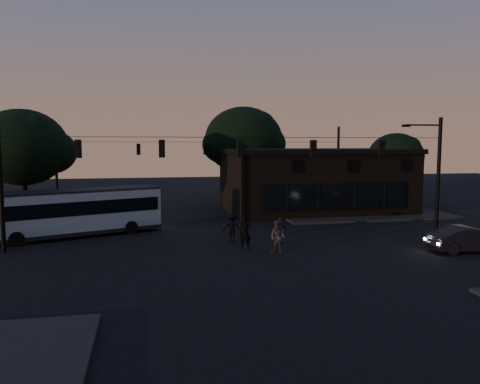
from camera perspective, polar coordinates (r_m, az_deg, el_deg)
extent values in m
plane|color=black|center=(24.14, 1.91, -8.06)|extent=(120.00, 120.00, 0.00)
cube|color=black|center=(41.11, 13.77, -2.32)|extent=(14.00, 10.00, 0.15)
cube|color=black|center=(38.21, -24.32, -3.29)|extent=(14.00, 10.00, 0.15)
cube|color=black|center=(41.52, 8.92, 1.22)|extent=(15.00, 10.00, 5.00)
cube|color=black|center=(41.39, 8.98, 4.95)|extent=(15.40, 10.40, 0.40)
cube|color=black|center=(36.85, 11.67, -0.50)|extent=(11.50, 0.18, 2.00)
cylinder|color=black|center=(45.93, 0.43, 1.11)|extent=(0.44, 0.44, 4.00)
ellipsoid|color=black|center=(45.77, 0.43, 6.35)|extent=(7.60, 7.60, 6.46)
cylinder|color=black|center=(47.24, 18.34, 0.33)|extent=(0.44, 0.44, 3.00)
ellipsoid|color=black|center=(47.06, 18.46, 4.15)|extent=(5.20, 5.20, 4.42)
cylinder|color=black|center=(37.02, -24.77, -0.89)|extent=(0.44, 0.44, 3.60)
ellipsoid|color=black|center=(36.80, -25.02, 4.96)|extent=(6.40, 6.40, 5.44)
cylinder|color=black|center=(27.92, -27.16, 0.99)|extent=(0.24, 0.24, 7.50)
cylinder|color=black|center=(32.58, 23.03, 1.78)|extent=(0.24, 0.24, 7.50)
cylinder|color=black|center=(27.34, 0.00, 6.69)|extent=(26.00, 0.03, 0.03)
cube|color=black|center=(27.03, -19.12, 5.00)|extent=(0.34, 0.30, 1.00)
cube|color=black|center=(26.81, -9.51, 5.23)|extent=(0.34, 0.30, 1.00)
cube|color=black|center=(27.34, 0.00, 5.32)|extent=(0.34, 0.30, 1.00)
cube|color=black|center=(28.57, 8.92, 5.28)|extent=(0.34, 0.30, 1.00)
cube|color=black|center=(30.43, 16.92, 5.13)|extent=(0.34, 0.30, 1.00)
cylinder|color=black|center=(43.50, -21.49, 2.74)|extent=(0.24, 0.24, 7.50)
cylinder|color=black|center=(46.64, 11.85, 3.21)|extent=(0.24, 0.24, 7.50)
cylinder|color=black|center=(43.13, -4.25, 6.10)|extent=(26.00, 0.03, 0.03)
cube|color=black|center=(42.80, -12.27, 5.12)|extent=(0.34, 0.30, 1.00)
cube|color=black|center=(43.14, -4.24, 5.24)|extent=(0.34, 0.30, 1.00)
cube|color=black|center=(44.29, 3.51, 5.26)|extent=(0.34, 0.30, 1.00)
cube|color=gray|center=(31.19, -19.34, -2.11)|extent=(10.57, 6.12, 2.47)
cube|color=black|center=(31.16, -19.35, -1.68)|extent=(10.20, 6.00, 0.85)
cube|color=black|center=(31.05, -19.41, 0.15)|extent=(10.57, 6.12, 0.14)
cube|color=black|center=(31.39, -19.25, -4.51)|extent=(10.69, 6.21, 0.24)
cylinder|color=black|center=(29.55, -25.59, -5.21)|extent=(0.88, 0.54, 0.85)
cylinder|color=black|center=(31.87, -26.19, -4.46)|extent=(0.88, 0.54, 0.85)
cylinder|color=black|center=(31.17, -13.11, -4.23)|extent=(0.88, 0.54, 0.85)
cylinder|color=black|center=(33.37, -14.54, -3.60)|extent=(0.88, 0.54, 0.85)
imported|color=black|center=(28.18, 26.12, -5.18)|extent=(4.33, 1.70, 1.40)
imported|color=black|center=(25.85, 0.65, -5.01)|extent=(0.75, 0.56, 1.86)
imported|color=#383333|center=(25.00, 4.61, -5.50)|extent=(1.07, 1.09, 1.78)
imported|color=#232028|center=(27.32, 4.96, -4.74)|extent=(1.01, 0.72, 1.58)
imported|color=black|center=(27.75, -0.99, -4.36)|extent=(1.22, 0.80, 1.76)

